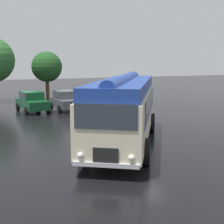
# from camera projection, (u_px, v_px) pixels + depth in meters

# --- Properties ---
(ground_plane) EXTENTS (120.00, 120.00, 0.00)m
(ground_plane) POSITION_uv_depth(u_px,v_px,m) (134.00, 145.00, 15.49)
(ground_plane) COLOR black
(vintage_bus) EXTENTS (7.56, 9.78, 3.49)m
(vintage_bus) POSITION_uv_depth(u_px,v_px,m) (124.00, 107.00, 15.48)
(vintage_bus) COLOR beige
(vintage_bus) RESTS_ON ground
(car_near_left) EXTENTS (2.34, 4.38, 1.66)m
(car_near_left) POSITION_uv_depth(u_px,v_px,m) (32.00, 101.00, 25.65)
(car_near_left) COLOR #144C28
(car_near_left) RESTS_ON ground
(car_mid_left) EXTENTS (2.07, 4.26, 1.66)m
(car_mid_left) POSITION_uv_depth(u_px,v_px,m) (65.00, 100.00, 26.52)
(car_mid_left) COLOR #4C5156
(car_mid_left) RESTS_ON ground
(car_mid_right) EXTENTS (2.40, 4.40, 1.66)m
(car_mid_right) POSITION_uv_depth(u_px,v_px,m) (98.00, 99.00, 27.15)
(car_mid_right) COLOR #4C5156
(car_mid_right) RESTS_ON ground
(car_far_right) EXTENTS (2.14, 4.29, 1.66)m
(car_far_right) POSITION_uv_depth(u_px,v_px,m) (125.00, 97.00, 29.01)
(car_far_right) COLOR #B7BABF
(car_far_right) RESTS_ON ground
(tree_centre) EXTENTS (3.26, 3.26, 5.16)m
(tree_centre) POSITION_uv_depth(u_px,v_px,m) (48.00, 66.00, 33.50)
(tree_centre) COLOR #4C3823
(tree_centre) RESTS_ON ground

